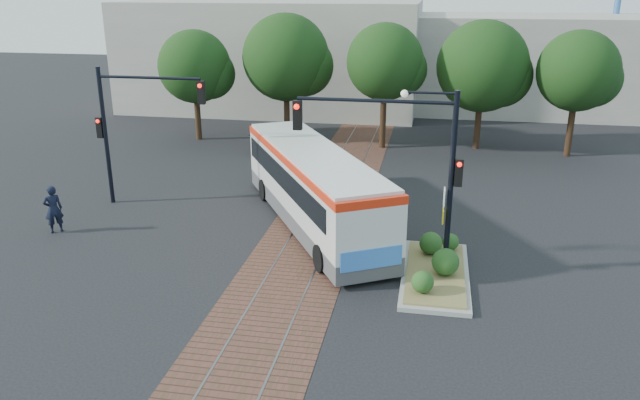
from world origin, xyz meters
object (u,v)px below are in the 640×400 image
Objects in this scene: traffic_island at (436,267)px; signal_pole_main at (413,154)px; signal_pole_left at (128,118)px; parked_car at (289,145)px; city_bus at (313,184)px; officer at (53,209)px.

signal_pole_main reaches higher than traffic_island.
signal_pole_left reaches higher than parked_car.
traffic_island is 14.50m from signal_pole_left.
parked_car reaches higher than traffic_island.
city_bus reaches higher than parked_car.
traffic_island is 14.84m from officer.
city_bus is 8.59m from signal_pole_left.
signal_pole_main is 1.00× the size of signal_pole_left.
parked_car is at bearing 78.86° from city_bus.
signal_pole_main is (3.98, -3.74, 2.43)m from city_bus.
signal_pole_main reaches higher than signal_pole_left.
signal_pole_main is at bearing -146.69° from parked_car.
officer is at bearing 165.46° from city_bus.
officer is (-13.82, 1.12, -3.20)m from signal_pole_main.
city_bus is 2.17× the size of traffic_island.
signal_pole_left is at bearing 157.46° from parked_car.
signal_pole_left is 3.13× the size of officer.
officer reaches higher than traffic_island.
officer is (-1.59, -3.69, -2.91)m from signal_pole_left.
signal_pole_left reaches higher than traffic_island.
signal_pole_left is at bearing 159.64° from traffic_island.
parked_car is at bearing 117.82° from signal_pole_main.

